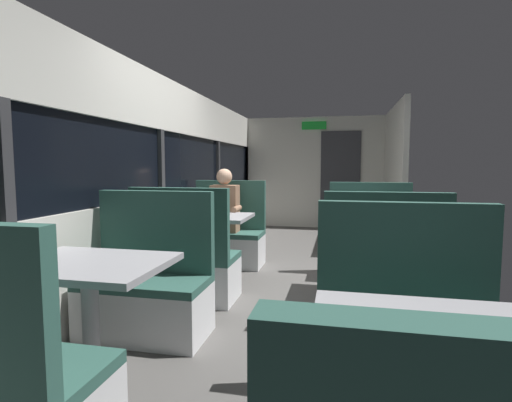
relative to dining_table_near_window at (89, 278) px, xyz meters
The scene contains 16 objects.
ground_plane 2.36m from the dining_table_near_window, 66.82° to the left, with size 3.30×9.20×0.02m, color #514F4C.
carriage_window_panel_left 2.21m from the dining_table_near_window, 104.90° to the left, with size 0.09×8.48×2.30m.
carriage_end_bulkhead 6.38m from the dining_table_near_window, 81.37° to the left, with size 2.90×0.11×2.30m.
carriage_aisle_panel_right 5.63m from the dining_table_near_window, 65.26° to the left, with size 0.08×2.40×2.30m, color beige.
dining_table_near_window is the anchor object (origin of this frame).
bench_near_window_facing_entry 0.77m from the dining_table_near_window, 90.00° to the left, with size 0.95×0.50×1.10m.
dining_table_mid_window 2.18m from the dining_table_near_window, 90.00° to the left, with size 0.90×0.70×0.74m.
bench_mid_window_facing_end 1.52m from the dining_table_near_window, 90.00° to the left, with size 0.95×0.50×1.10m.
bench_mid_window_facing_entry 2.90m from the dining_table_near_window, 90.00° to the left, with size 0.95×0.50×1.10m.
dining_table_front_aisle 1.89m from the dining_table_near_window, 18.53° to the right, with size 0.90×0.70×0.74m.
bench_front_aisle_facing_entry 1.82m from the dining_table_near_window, ahead, with size 0.95×0.50×1.10m.
dining_table_rear_aisle 2.67m from the dining_table_near_window, 47.94° to the left, with size 0.90×0.70×0.74m.
bench_rear_aisle_facing_end 2.22m from the dining_table_near_window, 35.66° to the left, with size 0.95×0.50×1.10m.
bench_rear_aisle_facing_entry 3.24m from the dining_table_near_window, 56.29° to the left, with size 0.95×0.50×1.10m.
seated_passenger 2.81m from the dining_table_near_window, 90.00° to the left, with size 0.47×0.55×1.26m.
coffee_cup_primary 2.22m from the dining_table_near_window, 88.28° to the left, with size 0.07×0.07×0.09m.
Camera 1 is at (0.54, -4.08, 1.30)m, focal length 27.45 mm.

